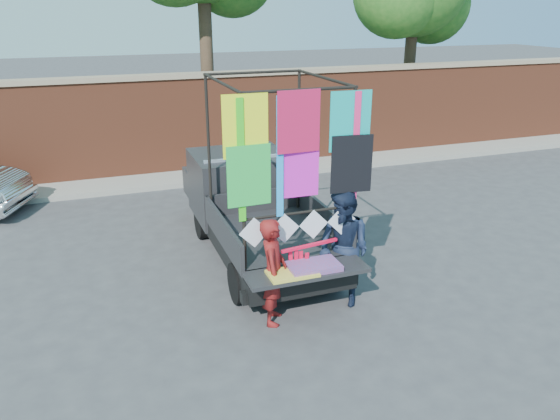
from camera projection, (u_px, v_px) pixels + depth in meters
name	position (u px, v px, depth m)	size (l,w,h in m)	color
ground	(267.00, 294.00, 8.53)	(90.00, 90.00, 0.00)	#38383A
brick_wall	(182.00, 124.00, 14.22)	(30.00, 0.45, 2.61)	brown
curb	(190.00, 178.00, 14.05)	(30.00, 1.20, 0.12)	gray
pickup_truck	(248.00, 203.00, 10.06)	(2.05, 5.14, 3.24)	black
woman	(273.00, 272.00, 7.54)	(0.57, 0.37, 1.56)	maroon
man	(343.00, 248.00, 8.01)	(0.86, 0.67, 1.77)	#151E34
streamer_bundle	(303.00, 258.00, 7.72)	(0.90, 0.18, 0.63)	#FA0D33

